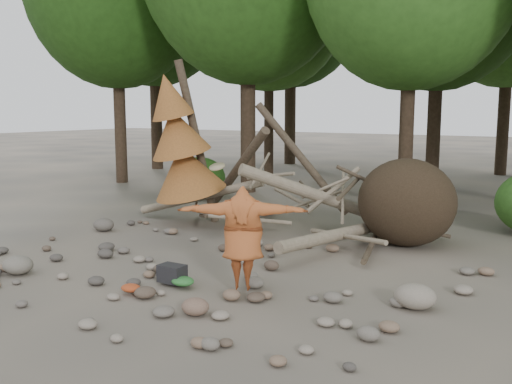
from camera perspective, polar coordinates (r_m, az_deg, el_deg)
The scene contains 13 objects.
ground at distance 10.83m, azimuth -5.97°, elevation -8.18°, with size 120.00×120.00×0.00m, color #514C44.
deadfall_pile at distance 13.32m, azimuth 12.35°, elevation -1.01°, with size 8.55×5.24×3.30m.
dead_conifer at distance 15.00m, azimuth -7.53°, elevation 4.60°, with size 2.06×2.16×4.35m.
bush_left at distance 19.59m, azimuth -5.69°, elevation 1.40°, with size 1.80×1.80×1.44m, color #214913.
bush_mid at distance 17.10m, azimuth 12.54°, elevation -0.31°, with size 1.40×1.40×1.12m, color #2C5D1B.
frisbee_thrower at distance 9.45m, azimuth -1.34°, elevation -4.61°, with size 2.17×1.50×2.05m.
backpack at distance 10.19m, azimuth -8.38°, elevation -8.38°, with size 0.46×0.31×0.31m, color black.
cloth_green at distance 10.02m, azimuth -7.34°, elevation -9.10°, with size 0.42×0.35×0.16m, color #2B6D2F.
cloth_orange at distance 9.85m, azimuth -12.40°, elevation -9.63°, with size 0.35×0.29×0.13m, color #9D3B1A.
boulder_front_left at distance 11.62m, azimuth -22.71°, elevation -6.75°, with size 0.59×0.53×0.35m, color slate.
boulder_front_right at distance 8.76m, azimuth -6.10°, elevation -11.33°, with size 0.43×0.39×0.26m, color #795C4B.
boulder_mid_right at distance 9.28m, azimuth 15.63°, elevation -10.01°, with size 0.65×0.58×0.39m, color gray.
boulder_mid_left at distance 14.93m, azimuth -14.99°, elevation -3.18°, with size 0.55×0.49×0.33m, color #59534B.
Camera 1 is at (6.44, -8.15, 3.07)m, focal length 40.00 mm.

